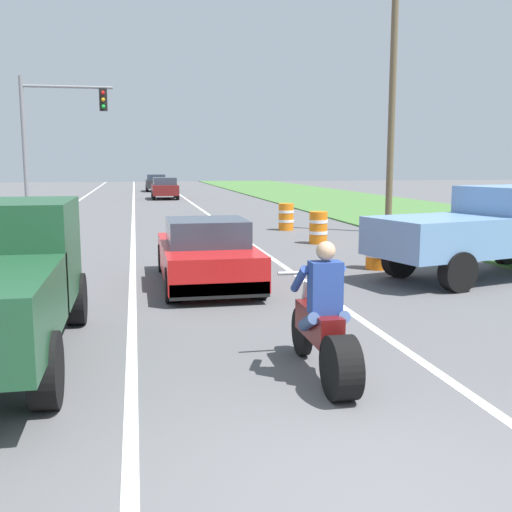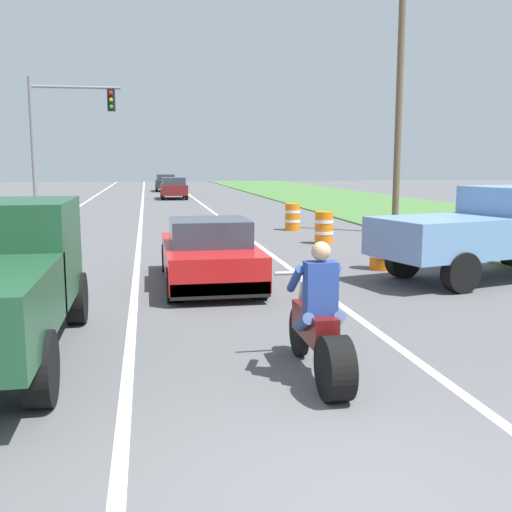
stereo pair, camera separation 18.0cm
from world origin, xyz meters
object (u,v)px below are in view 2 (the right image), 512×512
traffic_light_mast_near (59,128)px  construction_barrel_mid (324,228)px  construction_barrel_far (293,217)px  distant_car_far_ahead (174,188)px  construction_barrel_nearest (382,248)px  motorcycle_with_rider (320,330)px  sports_car_red (209,254)px  distant_car_further_ahead (166,183)px  pickup_truck_right_shoulder_light_blue (491,228)px

traffic_light_mast_near → construction_barrel_mid: bearing=-44.5°
construction_barrel_far → distant_car_far_ahead: 21.39m
construction_barrel_nearest → construction_barrel_mid: bearing=90.4°
motorcycle_with_rider → construction_barrel_mid: (3.48, 11.61, -0.09)m
motorcycle_with_rider → construction_barrel_far: motorcycle_with_rider is taller
traffic_light_mast_near → distant_car_far_ahead: (5.38, 16.27, -3.16)m
sports_car_red → construction_barrel_nearest: size_ratio=4.30×
motorcycle_with_rider → construction_barrel_far: 15.91m
construction_barrel_mid → distant_car_further_ahead: size_ratio=0.25×
motorcycle_with_rider → distant_car_further_ahead: size_ratio=0.55×
construction_barrel_mid → distant_car_further_ahead: 37.16m
construction_barrel_mid → distant_car_further_ahead: bearing=95.7°
motorcycle_with_rider → sports_car_red: motorcycle_with_rider is taller
sports_car_red → distant_car_further_ahead: 42.74m
sports_car_red → construction_barrel_mid: 7.11m
motorcycle_with_rider → construction_barrel_mid: motorcycle_with_rider is taller
sports_car_red → traffic_light_mast_near: traffic_light_mast_near is taller
motorcycle_with_rider → traffic_light_mast_near: 21.34m
construction_barrel_far → distant_car_further_ahead: 33.25m
construction_barrel_nearest → construction_barrel_mid: (-0.03, 4.70, 0.00)m
sports_car_red → distant_car_further_ahead: (0.46, 42.73, 0.14)m
traffic_light_mast_near → distant_car_far_ahead: size_ratio=1.50×
construction_barrel_nearest → distant_car_far_ahead: distant_car_far_ahead is taller
construction_barrel_nearest → construction_barrel_mid: same height
sports_car_red → traffic_light_mast_near: bearing=108.1°
sports_car_red → construction_barrel_nearest: sports_car_red is taller
construction_barrel_mid → construction_barrel_far: (-0.05, 3.92, 0.00)m
construction_barrel_far → distant_car_further_ahead: (-3.65, 33.05, 0.27)m
distant_car_far_ahead → pickup_truck_right_shoulder_light_blue: bearing=-80.2°
sports_car_red → construction_barrel_mid: sports_car_red is taller
motorcycle_with_rider → pickup_truck_right_shoulder_light_blue: pickup_truck_right_shoulder_light_blue is taller
construction_barrel_nearest → distant_car_far_ahead: 29.94m
motorcycle_with_rider → distant_car_further_ahead: (-0.22, 48.58, 0.18)m
construction_barrel_mid → distant_car_far_ahead: distant_car_far_ahead is taller
sports_car_red → distant_car_far_ahead: (0.64, 30.79, 0.14)m
construction_barrel_nearest → distant_car_further_ahead: bearing=95.1°
sports_car_red → construction_barrel_mid: (4.16, 5.76, -0.13)m
pickup_truck_right_shoulder_light_blue → distant_car_further_ahead: pickup_truck_right_shoulder_light_blue is taller
motorcycle_with_rider → traffic_light_mast_near: bearing=104.9°
pickup_truck_right_shoulder_light_blue → distant_car_further_ahead: (-5.58, 43.17, -0.33)m
construction_barrel_nearest → construction_barrel_far: same height
traffic_light_mast_near → distant_car_far_ahead: 17.43m
motorcycle_with_rider → pickup_truck_right_shoulder_light_blue: bearing=45.3°
motorcycle_with_rider → traffic_light_mast_near: (-5.42, 20.37, 3.34)m
motorcycle_with_rider → pickup_truck_right_shoulder_light_blue: (5.36, 5.41, 0.51)m
traffic_light_mast_near → construction_barrel_far: size_ratio=6.00×
pickup_truck_right_shoulder_light_blue → sports_car_red: bearing=175.8°
pickup_truck_right_shoulder_light_blue → construction_barrel_mid: (-1.88, 6.20, -0.60)m
traffic_light_mast_near → construction_barrel_nearest: 16.51m
traffic_light_mast_near → motorcycle_with_rider: bearing=-75.1°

